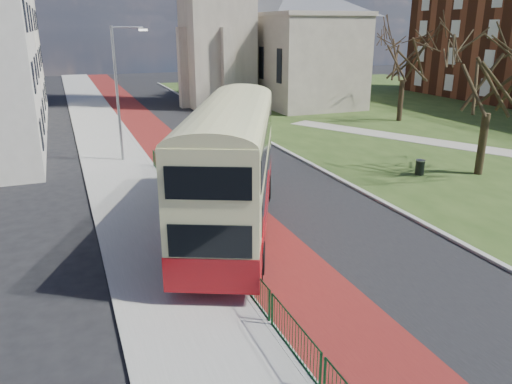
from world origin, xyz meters
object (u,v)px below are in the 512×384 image
winter_tree_far (406,46)px  litter_bin (420,167)px  streetlamp (119,87)px  winter_tree_near (494,62)px  bus (231,162)px

winter_tree_far → litter_bin: size_ratio=10.75×
streetlamp → winter_tree_near: size_ratio=0.89×
streetlamp → bus: (2.65, -13.11, -1.66)m
bus → winter_tree_near: bearing=34.3°
streetlamp → litter_bin: (15.20, -9.30, -4.12)m
streetlamp → bus: size_ratio=0.65×
winter_tree_near → winter_tree_far: 17.00m
streetlamp → winter_tree_far: 25.38m
bus → winter_tree_near: size_ratio=1.38×
winter_tree_near → winter_tree_far: bearing=68.3°
bus → winter_tree_far: size_ratio=1.34×
bus → litter_bin: (12.55, 3.81, -2.46)m
winter_tree_near → winter_tree_far: winter_tree_far is taller
streetlamp → litter_bin: bearing=-31.5°
winter_tree_near → winter_tree_far: size_ratio=0.97×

